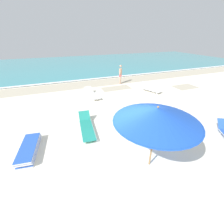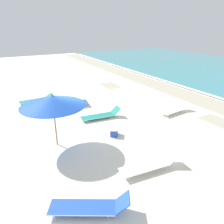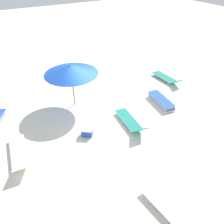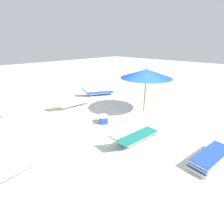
{
  "view_description": "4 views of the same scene",
  "coord_description": "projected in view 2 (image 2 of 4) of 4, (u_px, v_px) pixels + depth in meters",
  "views": [
    {
      "loc": [
        -1.82,
        -4.59,
        4.3
      ],
      "look_at": [
        0.51,
        1.37,
        0.95
      ],
      "focal_mm": 24.0,
      "sensor_mm": 36.0,
      "label": 1
    },
    {
      "loc": [
        9.63,
        -3.35,
        5.07
      ],
      "look_at": [
        0.69,
        1.63,
        0.91
      ],
      "focal_mm": 35.0,
      "sensor_mm": 36.0,
      "label": 2
    },
    {
      "loc": [
        4.18,
        8.44,
        6.8
      ],
      "look_at": [
        0.01,
        1.18,
        0.7
      ],
      "focal_mm": 35.0,
      "sensor_mm": 36.0,
      "label": 3
    },
    {
      "loc": [
        -4.23,
        6.56,
        3.63
      ],
      "look_at": [
        0.92,
        1.28,
        0.67
      ],
      "focal_mm": 28.0,
      "sensor_mm": 36.0,
      "label": 4
    }
  ],
  "objects": [
    {
      "name": "ground_plane",
      "position": [
        78.0,
        131.0,
        11.25
      ],
      "size": [
        60.0,
        60.0,
        0.16
      ],
      "color": "silver"
    },
    {
      "name": "beach_umbrella",
      "position": [
        53.0,
        101.0,
        9.07
      ],
      "size": [
        2.74,
        2.74,
        2.39
      ],
      "color": "#9E7547",
      "rests_on": "ground_plane"
    },
    {
      "name": "lounger_stack",
      "position": [
        74.0,
        105.0,
        14.23
      ],
      "size": [
        0.85,
        1.98,
        0.32
      ],
      "rotation": [
        0.0,
        0.0,
        -0.13
      ],
      "color": "blue",
      "rests_on": "ground_plane"
    },
    {
      "name": "sun_lounger_under_umbrella",
      "position": [
        175.0,
        109.0,
        13.3
      ],
      "size": [
        0.82,
        2.14,
        0.52
      ],
      "rotation": [
        0.0,
        0.0,
        0.11
      ],
      "color": "white",
      "rests_on": "ground_plane"
    },
    {
      "name": "sun_lounger_beside_umbrella",
      "position": [
        101.0,
        115.0,
        12.48
      ],
      "size": [
        0.82,
        2.32,
        0.55
      ],
      "rotation": [
        0.0,
        0.0,
        -0.1
      ],
      "color": "#1E8475",
      "rests_on": "ground_plane"
    },
    {
      "name": "sun_lounger_near_water_left",
      "position": [
        150.0,
        165.0,
        8.11
      ],
      "size": [
        0.82,
        2.4,
        0.49
      ],
      "rotation": [
        0.0,
        0.0,
        -0.09
      ],
      "color": "white",
      "rests_on": "ground_plane"
    },
    {
      "name": "sun_lounger_mid_beach_solo",
      "position": [
        90.0,
        206.0,
        6.25
      ],
      "size": [
        1.66,
        2.3,
        0.57
      ],
      "rotation": [
        0.0,
        0.0,
        -0.52
      ],
      "color": "blue",
      "rests_on": "ground_plane"
    },
    {
      "name": "sun_lounger_mid_beach_pair_a",
      "position": [
        37.0,
        100.0,
        15.04
      ],
      "size": [
        0.72,
        2.28,
        0.47
      ],
      "rotation": [
        0.0,
        0.0,
        0.05
      ],
      "color": "#1E8475",
      "rests_on": "ground_plane"
    },
    {
      "name": "cooler_box",
      "position": [
        114.0,
        132.0,
        10.61
      ],
      "size": [
        0.61,
        0.58,
        0.37
      ],
      "rotation": [
        0.0,
        0.0,
        5.67
      ],
      "color": "blue",
      "rests_on": "ground_plane"
    }
  ]
}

